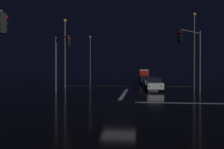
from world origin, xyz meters
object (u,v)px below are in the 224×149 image
sedan_black (144,79)px  streetlamp_left_near (65,49)px  sedan_white (154,84)px  sedan_orange (145,78)px  traffic_signal_ne (192,50)px  streetlamp_right_near (194,46)px  streetlamp_left_far (90,56)px  sedan_silver (151,82)px  sedan_blue (145,80)px  sedan_green (147,81)px  traffic_signal_nw (61,54)px  box_truck (144,74)px

sedan_black → streetlamp_left_near: 24.90m
sedan_white → sedan_black: size_ratio=1.00×
sedan_orange → traffic_signal_ne: size_ratio=0.65×
streetlamp_right_near → streetlamp_left_far: (-17.40, 16.00, 0.03)m
sedan_silver → sedan_blue: size_ratio=1.00×
sedan_green → streetlamp_left_far: bearing=152.0°
sedan_green → traffic_signal_nw: 19.15m
traffic_signal_ne → streetlamp_right_near: (1.74, 6.24, 1.15)m
sedan_silver → traffic_signal_ne: size_ratio=0.65×
sedan_white → sedan_green: same height
box_truck → traffic_signal_ne: 40.85m
sedan_silver → traffic_signal_ne: traffic_signal_ne is taller
sedan_green → traffic_signal_nw: bearing=-122.4°
sedan_black → streetlamp_left_near: bearing=-118.4°
sedan_white → sedan_blue: bearing=91.6°
sedan_white → streetlamp_left_near: bearing=167.2°
sedan_blue → sedan_white: bearing=-88.4°
sedan_green → box_truck: bearing=89.7°
sedan_black → traffic_signal_ne: bearing=-81.7°
sedan_orange → box_truck: size_ratio=0.52×
traffic_signal_ne → sedan_silver: bearing=109.5°
sedan_blue → traffic_signal_nw: 24.05m
sedan_white → traffic_signal_nw: (-10.44, -3.42, 3.50)m
streetlamp_right_near → sedan_silver: bearing=144.2°
sedan_black → traffic_signal_nw: 29.61m
sedan_white → traffic_signal_ne: traffic_signal_ne is taller
sedan_orange → streetlamp_left_near: streetlamp_left_near is taller
box_truck → traffic_signal_ne: bearing=-84.7°
sedan_silver → streetlamp_right_near: bearing=-35.8°
sedan_blue → box_truck: size_ratio=0.52×
sedan_black → traffic_signal_nw: (-9.96, -27.66, 3.50)m
sedan_white → streetlamp_left_near: streetlamp_left_near is taller
sedan_blue → box_truck: box_truck is taller
sedan_green → streetlamp_left_far: streetlamp_left_far is taller
sedan_black → streetlamp_left_far: 13.77m
box_truck → traffic_signal_nw: 41.84m
sedan_silver → box_truck: box_truck is taller
traffic_signal_nw → streetlamp_left_near: (-1.66, 6.16, 1.25)m
sedan_silver → traffic_signal_ne: 11.33m
traffic_signal_nw → sedan_black: bearing=70.2°
sedan_silver → sedan_blue: bearing=92.4°
traffic_signal_nw → streetlamp_left_near: 6.50m
sedan_blue → sedan_orange: 12.37m
sedan_blue → streetlamp_right_near: size_ratio=0.43×
sedan_blue → sedan_orange: size_ratio=1.00×
sedan_blue → box_truck: (0.29, 18.87, 0.91)m
sedan_black → traffic_signal_nw: size_ratio=0.69×
sedan_orange → streetlamp_left_far: 17.51m
sedan_blue → streetlamp_left_far: streetlamp_left_far is taller
traffic_signal_nw → sedan_blue: bearing=65.3°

